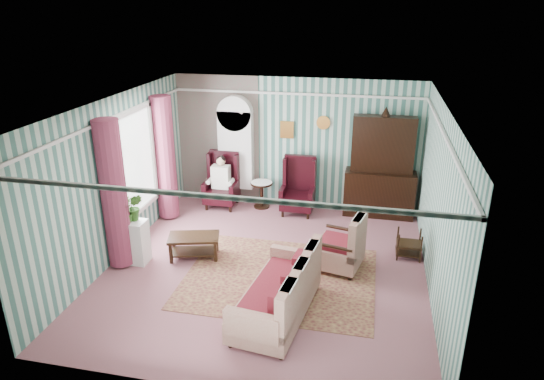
% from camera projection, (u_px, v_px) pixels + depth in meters
% --- Properties ---
extents(floor, '(6.00, 6.00, 0.00)m').
position_uv_depth(floor, '(267.00, 267.00, 8.61)').
color(floor, '#955661').
rests_on(floor, ground).
extents(room_shell, '(5.53, 6.02, 2.91)m').
position_uv_depth(room_shell, '(233.00, 154.00, 8.16)').
color(room_shell, '#3A6A5F').
rests_on(room_shell, ground).
extents(bookcase, '(0.80, 0.28, 2.24)m').
position_uv_depth(bookcase, '(236.00, 155.00, 11.05)').
color(bookcase, silver).
rests_on(bookcase, floor).
extents(dresser_hutch, '(1.50, 0.56, 2.36)m').
position_uv_depth(dresser_hutch, '(382.00, 164.00, 10.29)').
color(dresser_hutch, black).
rests_on(dresser_hutch, floor).
extents(wingback_left, '(0.76, 0.80, 1.25)m').
position_uv_depth(wingback_left, '(221.00, 181.00, 10.93)').
color(wingback_left, black).
rests_on(wingback_left, floor).
extents(wingback_right, '(0.76, 0.80, 1.25)m').
position_uv_depth(wingback_right, '(298.00, 187.00, 10.59)').
color(wingback_right, black).
rests_on(wingback_right, floor).
extents(seated_woman, '(0.44, 0.40, 1.18)m').
position_uv_depth(seated_woman, '(221.00, 182.00, 10.94)').
color(seated_woman, white).
rests_on(seated_woman, floor).
extents(round_side_table, '(0.50, 0.50, 0.60)m').
position_uv_depth(round_side_table, '(262.00, 195.00, 11.01)').
color(round_side_table, black).
rests_on(round_side_table, floor).
extents(nest_table, '(0.45, 0.38, 0.54)m').
position_uv_depth(nest_table, '(409.00, 244.00, 8.85)').
color(nest_table, black).
rests_on(nest_table, floor).
extents(plant_stand, '(0.55, 0.35, 0.80)m').
position_uv_depth(plant_stand, '(132.00, 241.00, 8.66)').
color(plant_stand, white).
rests_on(plant_stand, floor).
extents(rug, '(3.20, 2.60, 0.01)m').
position_uv_depth(rug, '(280.00, 277.00, 8.28)').
color(rug, '#47171E').
rests_on(rug, floor).
extents(sofa, '(1.21, 2.08, 1.11)m').
position_uv_depth(sofa, '(276.00, 284.00, 7.08)').
color(sofa, beige).
rests_on(sofa, floor).
extents(floral_armchair, '(0.93, 1.01, 1.04)m').
position_uv_depth(floral_armchair, '(339.00, 241.00, 8.41)').
color(floral_armchair, '#C1BB96').
rests_on(floral_armchair, floor).
extents(coffee_table, '(1.01, 0.73, 0.43)m').
position_uv_depth(coffee_table, '(194.00, 247.00, 8.87)').
color(coffee_table, black).
rests_on(coffee_table, floor).
extents(potted_plant_a, '(0.42, 0.39, 0.39)m').
position_uv_depth(potted_plant_a, '(127.00, 212.00, 8.40)').
color(potted_plant_a, '#1E5A1C').
rests_on(potted_plant_a, plant_stand).
extents(potted_plant_b, '(0.33, 0.29, 0.50)m').
position_uv_depth(potted_plant_b, '(135.00, 207.00, 8.47)').
color(potted_plant_b, '#204D18').
rests_on(potted_plant_b, plant_stand).
extents(potted_plant_c, '(0.24, 0.24, 0.40)m').
position_uv_depth(potted_plant_c, '(126.00, 208.00, 8.55)').
color(potted_plant_c, '#26571B').
rests_on(potted_plant_c, plant_stand).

